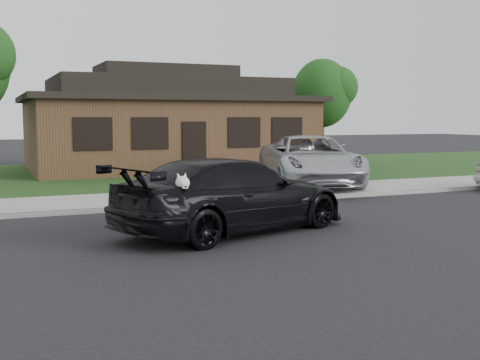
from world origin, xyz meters
name	(u,v)px	position (x,y,z in m)	size (l,w,h in m)	color
ground	(183,234)	(0.00, 0.00, 0.00)	(120.00, 120.00, 0.00)	black
sidewalk	(130,201)	(0.00, 5.00, 0.06)	(60.00, 3.00, 0.12)	gray
curb	(142,208)	(0.00, 3.50, 0.06)	(60.00, 0.12, 0.12)	gray
lawn	(86,176)	(0.00, 13.00, 0.07)	(60.00, 13.00, 0.13)	#193814
driveway	(249,177)	(6.00, 10.00, 0.07)	(4.50, 13.00, 0.14)	gray
sedan	(233,195)	(1.06, -0.22, 0.80)	(5.92, 3.89, 1.59)	black
minivan	(310,160)	(6.53, 6.08, 0.98)	(2.80, 6.07, 1.69)	#BABDC2
recycling_bin	(231,178)	(3.22, 5.17, 0.59)	(0.62, 0.63, 0.92)	#0E4B9D
house	(166,124)	(4.00, 15.00, 2.13)	(12.60, 8.60, 4.65)	#422B1C
tree_1	(325,92)	(12.14, 14.40, 3.71)	(3.15, 3.00, 5.25)	#332114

